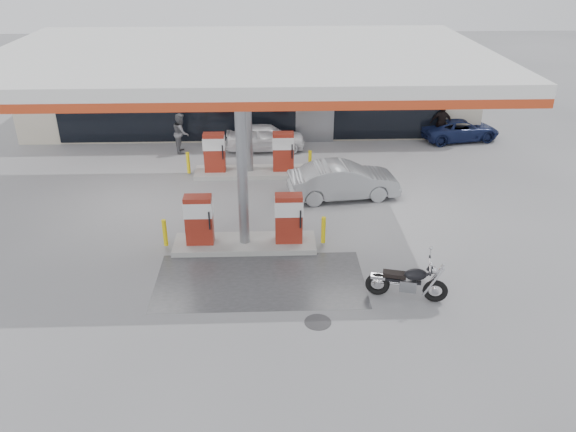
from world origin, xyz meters
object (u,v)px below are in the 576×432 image
Objects in this scene: parked_car_right at (460,129)px; sedan_white at (265,137)px; attendant at (181,133)px; parked_car_left at (163,117)px; pump_island_near at (244,227)px; pump_island_far at (249,158)px; parked_motorcycle at (408,282)px; biker_walking at (441,123)px; hatchback_silver at (344,181)px.

sedan_white is at bearing 86.27° from parked_car_right.
attendant is 3.49m from parked_car_left.
pump_island_near and pump_island_far have the same top height.
parked_motorcycle is (4.53, -9.01, -0.20)m from pump_island_far.
sedan_white is 2.02× the size of biker_walking.
sedan_white is 3.81m from attendant.
attendant reaches higher than parked_car_right.
hatchback_silver is (2.93, -5.30, 0.06)m from sedan_white.
biker_walking is (9.00, 9.80, 0.19)m from pump_island_near.
pump_island_near is 14.14m from parked_car_right.
pump_island_far is 2.35× the size of parked_motorcycle.
pump_island_near is 2.87× the size of biker_walking.
biker_walking reaches higher than pump_island_far.
parked_motorcycle is at bearing -63.33° from pump_island_far.
pump_island_far is 9.77m from biker_walking.
parked_motorcycle is 0.58× the size of parked_car_right.
pump_island_far reaches higher than hatchback_silver.
pump_island_far is (0.00, 6.00, 0.00)m from pump_island_near.
biker_walking is (4.47, 12.81, 0.39)m from parked_motorcycle.
attendant is (-3.80, -0.10, 0.28)m from sedan_white.
sedan_white is 0.95× the size of parked_car_right.
pump_island_near is 5.08m from hatchback_silver.
parked_car_left is at bearing 173.53° from biker_walking.
parked_car_left is at bearing 110.56° from pump_island_near.
hatchback_silver is at bearing 45.07° from pump_island_near.
parked_car_right is at bearing -90.26° from attendant.
hatchback_silver is at bearing -33.76° from pump_island_far.
sedan_white is at bearing -93.96° from attendant.
hatchback_silver is 9.06m from parked_car_right.
parked_car_right is at bearing 21.80° from pump_island_far.
hatchback_silver is 1.09× the size of parked_car_right.
parked_motorcycle is 14.11m from parked_car_right.
pump_island_near is 1.14× the size of parked_car_left.
pump_island_near is 6.00m from pump_island_far.
hatchback_silver reaches higher than parked_car_left.
parked_car_left reaches higher than parked_motorcycle.
parked_motorcycle is at bearing -164.95° from sedan_white.
hatchback_silver is 0.91× the size of parked_car_left.
biker_walking reaches higher than parked_car_right.
parked_car_right is at bearing 14.10° from biker_walking.
biker_walking is (8.34, 0.90, 0.28)m from sedan_white.
parked_car_right is at bearing -52.30° from hatchback_silver.
hatchback_silver reaches higher than sedan_white.
parked_motorcycle is 1.22× the size of biker_walking.
attendant is at bearing 45.03° from hatchback_silver.
biker_walking reaches higher than pump_island_near.
hatchback_silver is at bearing -133.19° from attendant.
pump_island_far is 1.42× the size of sedan_white.
pump_island_far is at bearing 48.99° from hatchback_silver.
attendant is 0.40× the size of parked_car_left.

